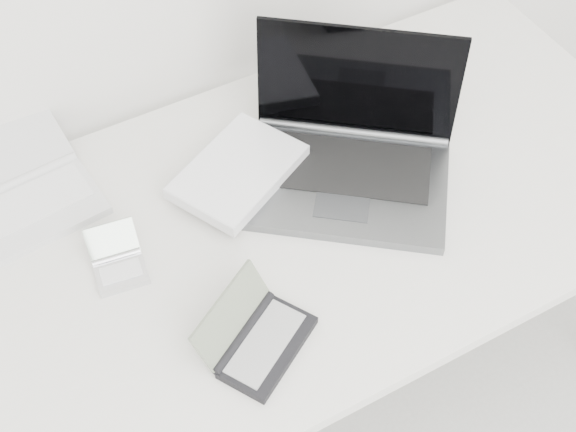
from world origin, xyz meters
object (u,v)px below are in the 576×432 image
desk (292,229)px  palmtop_charcoal (257,339)px  netbook_open_white (28,192)px  laptop_large (322,158)px

desk → palmtop_charcoal: size_ratio=6.93×
desk → netbook_open_white: (-0.44, 0.29, 0.06)m
desk → palmtop_charcoal: 0.30m
laptop_large → palmtop_charcoal: laptop_large is taller
laptop_large → palmtop_charcoal: 0.41m
netbook_open_white → palmtop_charcoal: (0.25, -0.51, 0.00)m
desk → palmtop_charcoal: palmtop_charcoal is taller
netbook_open_white → palmtop_charcoal: 0.57m
desk → palmtop_charcoal: (-0.19, -0.22, 0.07)m
laptop_large → palmtop_charcoal: size_ratio=2.58×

